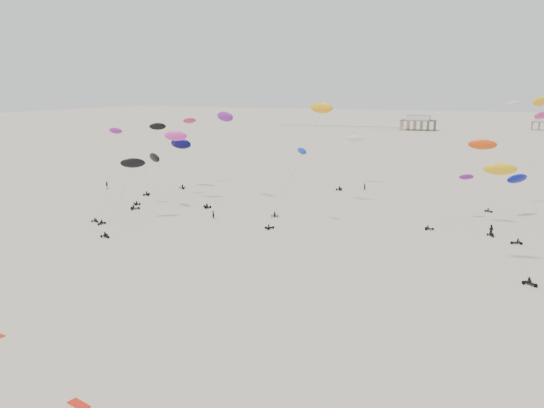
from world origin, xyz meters
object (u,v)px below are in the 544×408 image
at_px(pavilion_small, 539,125).
at_px(spectator_0, 213,219).
at_px(pavilion_main, 418,123).
at_px(rig_0, 187,147).
at_px(rig_4, 507,194).

height_order(pavilion_small, spectator_0, pavilion_small).
bearing_deg(spectator_0, pavilion_main, -67.57).
relative_size(pavilion_small, spectator_0, 4.39).
bearing_deg(pavilion_main, rig_0, -98.26).
relative_size(pavilion_small, rig_4, 0.55).
distance_m(rig_0, spectator_0, 39.67).
relative_size(pavilion_main, pavilion_small, 2.33).
height_order(pavilion_main, rig_4, rig_4).
xyz_separation_m(pavilion_small, spectator_0, (-77.90, -280.24, -3.49)).
distance_m(pavilion_small, spectator_0, 290.88).
distance_m(pavilion_main, pavilion_small, 76.16).
xyz_separation_m(pavilion_main, rig_4, (46.10, -262.00, 7.31)).
height_order(rig_0, spectator_0, rig_0).
distance_m(pavilion_main, rig_0, 222.95).
height_order(pavilion_main, spectator_0, pavilion_main).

